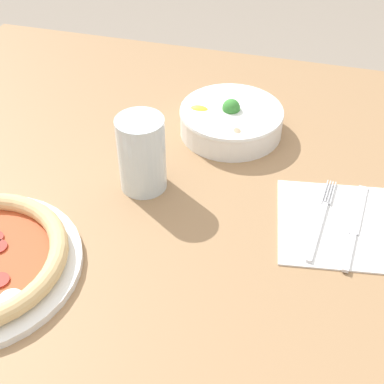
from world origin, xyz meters
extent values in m
cube|color=#99724C|center=(0.00, 0.00, 0.73)|extent=(1.09, 1.07, 0.03)
cylinder|color=olive|center=(-0.48, 0.46, 0.36)|extent=(0.06, 0.06, 0.71)
cylinder|color=maroon|center=(-0.11, -0.22, 0.76)|extent=(0.03, 0.03, 0.00)
ellipsoid|color=silver|center=(-0.08, -0.24, 0.76)|extent=(0.03, 0.03, 0.01)
cylinder|color=white|center=(0.10, 0.22, 0.77)|extent=(0.19, 0.19, 0.05)
torus|color=white|center=(0.10, 0.22, 0.78)|extent=(0.19, 0.19, 0.01)
ellipsoid|color=tan|center=(0.16, 0.25, 0.78)|extent=(0.03, 0.04, 0.02)
ellipsoid|color=tan|center=(0.11, 0.23, 0.78)|extent=(0.03, 0.02, 0.02)
ellipsoid|color=tan|center=(0.07, 0.18, 0.78)|extent=(0.04, 0.04, 0.02)
ellipsoid|color=#998466|center=(0.09, 0.22, 0.78)|extent=(0.04, 0.04, 0.02)
ellipsoid|color=#998466|center=(0.13, 0.16, 0.78)|extent=(0.04, 0.04, 0.02)
sphere|color=#388433|center=(0.10, 0.22, 0.79)|extent=(0.03, 0.03, 0.03)
ellipsoid|color=yellow|center=(0.05, 0.21, 0.79)|extent=(0.04, 0.02, 0.02)
cube|color=white|center=(0.31, 0.03, 0.74)|extent=(0.21, 0.21, 0.00)
cube|color=silver|center=(0.28, 0.00, 0.75)|extent=(0.02, 0.13, 0.00)
cube|color=silver|center=(0.30, 0.09, 0.75)|extent=(0.01, 0.06, 0.00)
cube|color=silver|center=(0.29, 0.09, 0.75)|extent=(0.01, 0.06, 0.00)
cube|color=silver|center=(0.29, 0.09, 0.75)|extent=(0.01, 0.06, 0.00)
cube|color=silver|center=(0.29, 0.09, 0.75)|extent=(0.01, 0.06, 0.00)
cube|color=silver|center=(0.33, -0.03, 0.75)|extent=(0.02, 0.08, 0.01)
cube|color=silver|center=(0.34, 0.06, 0.75)|extent=(0.03, 0.11, 0.00)
cylinder|color=silver|center=(0.00, 0.04, 0.80)|extent=(0.08, 0.08, 0.13)
camera|label=1|loc=(0.25, -0.58, 1.31)|focal=50.00mm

